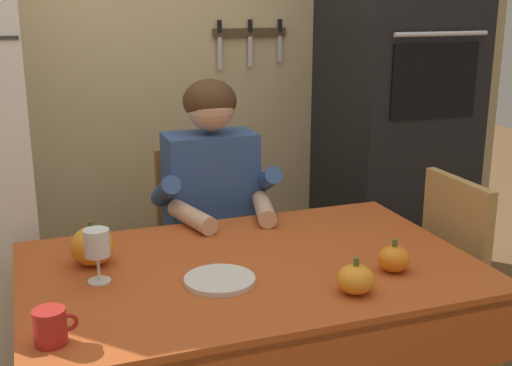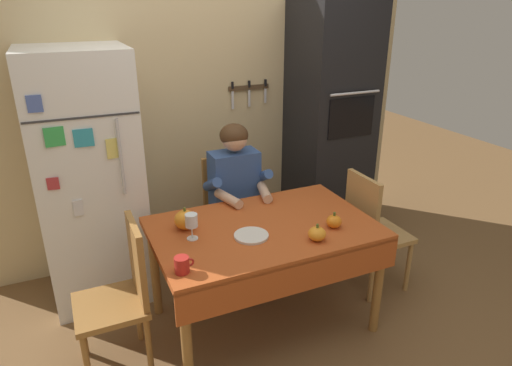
{
  "view_description": "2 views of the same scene",
  "coord_description": "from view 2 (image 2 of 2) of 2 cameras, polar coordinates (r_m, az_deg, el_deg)",
  "views": [
    {
      "loc": [
        -0.63,
        -1.71,
        1.55
      ],
      "look_at": [
        0.05,
        0.18,
        0.98
      ],
      "focal_mm": 46.21,
      "sensor_mm": 36.0,
      "label": 1
    },
    {
      "loc": [
        -1.09,
        -2.2,
        2.07
      ],
      "look_at": [
        0.02,
        0.27,
        0.97
      ],
      "focal_mm": 31.64,
      "sensor_mm": 36.0,
      "label": 2
    }
  ],
  "objects": [
    {
      "name": "chair_left_side",
      "position": [
        2.78,
        -16.52,
        -12.97
      ],
      "size": [
        0.4,
        0.4,
        0.93
      ],
      "color": "#9E6B33",
      "rests_on": "ground"
    },
    {
      "name": "wall_oven",
      "position": [
        3.98,
        9.25,
        7.03
      ],
      "size": [
        0.6,
        0.64,
        2.1
      ],
      "color": "black",
      "rests_on": "ground"
    },
    {
      "name": "pumpkin_small",
      "position": [
        2.88,
        9.82,
        -4.8
      ],
      "size": [
        0.1,
        0.1,
        0.1
      ],
      "color": "orange",
      "rests_on": "dining_table"
    },
    {
      "name": "serving_tray",
      "position": [
        2.74,
        -0.61,
        -6.67
      ],
      "size": [
        0.21,
        0.21,
        0.02
      ],
      "primitive_type": "cylinder",
      "color": "silver",
      "rests_on": "dining_table"
    },
    {
      "name": "chair_right_side",
      "position": [
        3.45,
        14.34,
        -5.46
      ],
      "size": [
        0.4,
        0.4,
        0.93
      ],
      "color": "tan",
      "rests_on": "ground"
    },
    {
      "name": "dining_table",
      "position": [
        2.89,
        1.15,
        -7.09
      ],
      "size": [
        1.4,
        0.9,
        0.74
      ],
      "color": "#9E6B33",
      "rests_on": "ground"
    },
    {
      "name": "chair_behind_person",
      "position": [
        3.63,
        -3.37,
        -3.31
      ],
      "size": [
        0.4,
        0.4,
        0.93
      ],
      "color": "#9E6B33",
      "rests_on": "ground"
    },
    {
      "name": "pumpkin_large",
      "position": [
        2.85,
        -8.95,
        -4.62
      ],
      "size": [
        0.14,
        0.14,
        0.14
      ],
      "color": "orange",
      "rests_on": "dining_table"
    },
    {
      "name": "ground_plane",
      "position": [
        3.21,
        1.67,
        -17.97
      ],
      "size": [
        10.0,
        10.0,
        0.0
      ],
      "primitive_type": "plane",
      "color": "brown",
      "rests_on": "ground"
    },
    {
      "name": "coffee_mug",
      "position": [
        2.43,
        -9.32,
        -10.17
      ],
      "size": [
        0.11,
        0.08,
        0.09
      ],
      "color": "#B2231E",
      "rests_on": "dining_table"
    },
    {
      "name": "wine_glass",
      "position": [
        2.7,
        -8.16,
        -4.85
      ],
      "size": [
        0.08,
        0.08,
        0.16
      ],
      "color": "white",
      "rests_on": "dining_table"
    },
    {
      "name": "back_wall_assembly",
      "position": [
        3.81,
        -6.44,
        10.35
      ],
      "size": [
        3.7,
        0.13,
        2.6
      ],
      "color": "#D1B784",
      "rests_on": "ground"
    },
    {
      "name": "seated_person",
      "position": [
        3.38,
        -2.3,
        -1.11
      ],
      "size": [
        0.47,
        0.55,
        1.25
      ],
      "color": "#38384C",
      "rests_on": "ground"
    },
    {
      "name": "refrigerator",
      "position": [
        3.37,
        -20.32,
        0.43
      ],
      "size": [
        0.68,
        0.71,
        1.8
      ],
      "color": "white",
      "rests_on": "ground"
    },
    {
      "name": "pumpkin_medium",
      "position": [
        2.72,
        7.72,
        -6.38
      ],
      "size": [
        0.11,
        0.11,
        0.11
      ],
      "color": "orange",
      "rests_on": "dining_table"
    }
  ]
}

